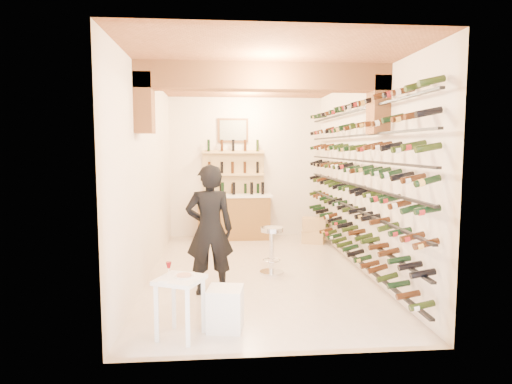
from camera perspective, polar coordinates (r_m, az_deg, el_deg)
ground at (r=7.40m, az=0.20°, el=-10.31°), size 6.00×6.00×0.00m
room_shell at (r=6.85m, az=0.41°, el=7.46°), size 3.52×6.02×3.21m
wine_rack at (r=7.42m, az=12.07°, el=1.78°), size 0.32×5.70×2.56m
back_counter at (r=9.85m, az=-2.92°, el=-3.08°), size 1.70×0.62×1.29m
back_shelving at (r=10.01m, az=-2.98°, el=0.72°), size 1.40×0.31×2.73m
tasting_table at (r=4.87m, az=-9.92°, el=-12.32°), size 0.60×0.60×0.80m
white_stool at (r=5.11m, az=-4.04°, el=-14.96°), size 0.44×0.44×0.48m
person at (r=6.14m, az=-6.09°, el=-4.93°), size 0.70×0.48×1.83m
chrome_barstool at (r=7.18m, az=2.06°, el=-7.17°), size 0.39×0.39×0.76m
crate_lower at (r=9.55m, az=7.53°, el=-5.81°), size 0.56×0.48×0.28m
crate_upper at (r=9.49m, az=7.55°, el=-4.17°), size 0.51×0.38×0.28m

